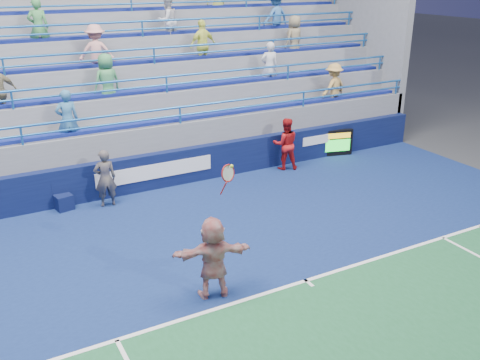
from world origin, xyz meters
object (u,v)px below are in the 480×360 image
serve_speed_board (334,143)px  ball_girl (285,144)px  line_judge (105,178)px  tennis_player (213,257)px  judge_chair (63,201)px

serve_speed_board → ball_girl: 2.30m
ball_girl → line_judge: bearing=22.9°
line_judge → ball_girl: size_ratio=0.95×
tennis_player → line_judge: bearing=97.1°
serve_speed_board → tennis_player: bearing=-142.3°
judge_chair → ball_girl: (7.13, -0.19, 0.61)m
serve_speed_board → line_judge: bearing=-176.8°
serve_speed_board → judge_chair: bearing=-179.3°
serve_speed_board → judge_chair: serve_speed_board is taller
serve_speed_board → tennis_player: 9.60m
judge_chair → line_judge: 1.31m
judge_chair → line_judge: size_ratio=0.47×
serve_speed_board → judge_chair: (-9.38, -0.12, -0.23)m
line_judge → serve_speed_board: bearing=-173.4°
serve_speed_board → tennis_player: (-7.58, -5.86, 0.39)m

